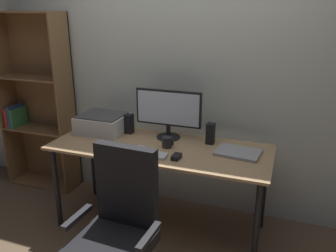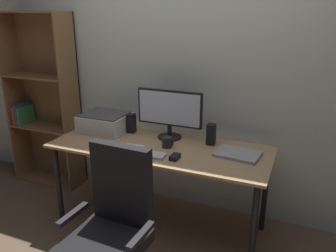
{
  "view_description": "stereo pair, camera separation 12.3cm",
  "coord_description": "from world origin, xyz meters",
  "views": [
    {
      "loc": [
        0.91,
        -2.33,
        1.77
      ],
      "look_at": [
        0.07,
        0.01,
        0.91
      ],
      "focal_mm": 36.52,
      "sensor_mm": 36.0,
      "label": 1
    },
    {
      "loc": [
        1.03,
        -2.29,
        1.77
      ],
      "look_at": [
        0.07,
        0.01,
        0.91
      ],
      "focal_mm": 36.52,
      "sensor_mm": 36.0,
      "label": 2
    }
  ],
  "objects": [
    {
      "name": "bookshelf",
      "position": [
        -1.46,
        0.35,
        0.86
      ],
      "size": [
        0.73,
        0.28,
        1.75
      ],
      "color": "brown",
      "rests_on": "ground"
    },
    {
      "name": "paper_sheet",
      "position": [
        -0.21,
        -0.2,
        0.74
      ],
      "size": [
        0.24,
        0.31,
        0.0
      ],
      "primitive_type": "cube",
      "rotation": [
        0.0,
        0.0,
        0.09
      ],
      "color": "white",
      "rests_on": "desk"
    },
    {
      "name": "speaker_right",
      "position": [
        0.36,
        0.19,
        0.82
      ],
      "size": [
        0.06,
        0.07,
        0.17
      ],
      "primitive_type": "cube",
      "color": "black",
      "rests_on": "desk"
    },
    {
      "name": "monitor",
      "position": [
        0.0,
        0.2,
        0.98
      ],
      "size": [
        0.56,
        0.2,
        0.41
      ],
      "color": "black",
      "rests_on": "desk"
    },
    {
      "name": "coffee_mug",
      "position": [
        0.06,
        0.0,
        0.78
      ],
      "size": [
        0.09,
        0.08,
        0.09
      ],
      "color": "black",
      "rests_on": "desk"
    },
    {
      "name": "speaker_left",
      "position": [
        -0.36,
        0.19,
        0.82
      ],
      "size": [
        0.06,
        0.07,
        0.17
      ],
      "primitive_type": "cube",
      "color": "black",
      "rests_on": "desk"
    },
    {
      "name": "desk",
      "position": [
        0.0,
        0.0,
        0.66
      ],
      "size": [
        1.74,
        0.69,
        0.74
      ],
      "color": "tan",
      "rests_on": "ground"
    },
    {
      "name": "back_wall",
      "position": [
        0.0,
        0.51,
        1.3
      ],
      "size": [
        6.4,
        0.1,
        2.6
      ],
      "primitive_type": "cube",
      "color": "beige",
      "rests_on": "ground"
    },
    {
      "name": "printer",
      "position": [
        -0.59,
        0.14,
        0.82
      ],
      "size": [
        0.4,
        0.34,
        0.16
      ],
      "color": "silver",
      "rests_on": "desk"
    },
    {
      "name": "office_chair",
      "position": [
        0.04,
        -0.81,
        0.46
      ],
      "size": [
        0.54,
        0.54,
        1.01
      ],
      "rotation": [
        0.0,
        0.0,
        -0.05
      ],
      "color": "#232326",
      "rests_on": "ground"
    },
    {
      "name": "ground_plane",
      "position": [
        0.0,
        0.0,
        0.0
      ],
      "size": [
        12.0,
        12.0,
        0.0
      ],
      "primitive_type": "plane",
      "color": "brown"
    },
    {
      "name": "laptop",
      "position": [
        0.61,
        0.06,
        0.75
      ],
      "size": [
        0.34,
        0.26,
        0.02
      ],
      "primitive_type": "cube",
      "rotation": [
        0.0,
        0.0,
        -0.11
      ],
      "color": "#99999E",
      "rests_on": "desk"
    },
    {
      "name": "keyboard",
      "position": [
        -0.02,
        -0.2,
        0.75
      ],
      "size": [
        0.3,
        0.12,
        0.02
      ],
      "primitive_type": "cube",
      "rotation": [
        0.0,
        0.0,
        0.05
      ],
      "color": "#B7BABC",
      "rests_on": "desk"
    },
    {
      "name": "mouse",
      "position": [
        0.2,
        -0.18,
        0.76
      ],
      "size": [
        0.06,
        0.1,
        0.03
      ],
      "primitive_type": "cube",
      "rotation": [
        0.0,
        0.0,
        -0.03
      ],
      "color": "black",
      "rests_on": "desk"
    }
  ]
}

